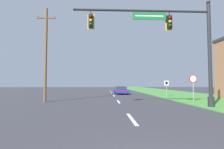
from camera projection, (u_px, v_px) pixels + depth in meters
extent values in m
cube|color=#428438|center=(167.00, 92.00, 32.85)|extent=(10.00, 110.00, 0.04)
cube|color=silver|center=(132.00, 119.00, 8.44)|extent=(0.16, 2.80, 0.01)
cube|color=silver|center=(118.00, 102.00, 16.42)|extent=(0.16, 2.80, 0.01)
cube|color=silver|center=(114.00, 96.00, 24.40)|extent=(0.16, 2.80, 0.01)
cube|color=silver|center=(111.00, 93.00, 32.39)|extent=(0.16, 2.80, 0.01)
cube|color=silver|center=(110.00, 91.00, 40.37)|extent=(0.16, 2.80, 0.01)
cylinder|color=#232326|center=(211.00, 102.00, 12.62)|extent=(0.44, 0.44, 0.70)
cylinder|color=#232326|center=(210.00, 55.00, 12.80)|extent=(0.26, 0.26, 7.59)
sphere|color=#232326|center=(208.00, 2.00, 13.00)|extent=(0.28, 0.28, 0.28)
cylinder|color=#232326|center=(143.00, 11.00, 12.74)|extent=(9.89, 0.16, 0.16)
sphere|color=#232326|center=(74.00, 9.00, 12.53)|extent=(0.21, 0.21, 0.21)
cube|color=#196B33|center=(149.00, 16.00, 12.74)|extent=(2.47, 0.06, 0.55)
cube|color=white|center=(149.00, 16.00, 12.71)|extent=(2.07, 0.01, 0.08)
cylinder|color=black|center=(91.00, 12.00, 12.57)|extent=(0.06, 0.06, 0.35)
cube|color=yellow|center=(91.00, 22.00, 12.67)|extent=(0.50, 0.03, 1.11)
cube|color=black|center=(91.00, 21.00, 12.54)|extent=(0.34, 0.24, 0.95)
sphere|color=#4C0F0C|center=(91.00, 16.00, 12.41)|extent=(0.22, 0.22, 0.22)
sphere|color=orange|center=(91.00, 20.00, 12.40)|extent=(0.22, 0.22, 0.22)
sphere|color=#0F3D19|center=(91.00, 24.00, 12.38)|extent=(0.22, 0.22, 0.22)
cylinder|color=black|center=(169.00, 14.00, 12.82)|extent=(0.06, 0.06, 0.35)
cube|color=yellow|center=(169.00, 23.00, 12.92)|extent=(0.50, 0.03, 1.11)
cube|color=black|center=(169.00, 22.00, 12.79)|extent=(0.34, 0.24, 0.95)
sphere|color=#4C0F0C|center=(170.00, 18.00, 12.66)|extent=(0.22, 0.22, 0.22)
sphere|color=orange|center=(170.00, 22.00, 12.65)|extent=(0.22, 0.22, 0.22)
sphere|color=#0F3D19|center=(170.00, 25.00, 12.63)|extent=(0.22, 0.22, 0.22)
cylinder|color=black|center=(124.00, 92.00, 29.74)|extent=(0.22, 0.64, 0.64)
cylinder|color=black|center=(115.00, 92.00, 29.56)|extent=(0.22, 0.64, 0.64)
cylinder|color=black|center=(128.00, 93.00, 26.84)|extent=(0.22, 0.64, 0.64)
cylinder|color=black|center=(117.00, 93.00, 26.66)|extent=(0.22, 0.64, 0.64)
cube|color=#1E2D9E|center=(121.00, 91.00, 28.21)|extent=(2.09, 4.43, 0.55)
cube|color=#283342|center=(121.00, 88.00, 28.34)|extent=(1.71, 1.91, 0.42)
cube|color=#1E2D9E|center=(121.00, 87.00, 28.35)|extent=(1.68, 1.87, 0.06)
cube|color=#B71414|center=(123.00, 91.00, 26.10)|extent=(1.67, 0.17, 0.14)
cylinder|color=gray|center=(193.00, 90.00, 16.50)|extent=(0.07, 0.07, 2.20)
cylinder|color=red|center=(193.00, 79.00, 16.55)|extent=(0.76, 0.04, 0.76)
cylinder|color=white|center=(193.00, 79.00, 16.53)|extent=(0.61, 0.01, 0.61)
cylinder|color=gray|center=(167.00, 89.00, 22.13)|extent=(0.06, 0.06, 2.00)
cube|color=white|center=(166.00, 83.00, 22.17)|extent=(0.55, 0.04, 0.60)
cube|color=black|center=(167.00, 83.00, 22.15)|extent=(0.31, 0.01, 0.34)
cylinder|color=brown|center=(46.00, 55.00, 16.26)|extent=(0.26, 0.26, 8.79)
cube|color=brown|center=(46.00, 18.00, 16.44)|extent=(1.80, 0.12, 0.12)
cylinder|color=#333338|center=(38.00, 17.00, 16.41)|extent=(0.08, 0.08, 0.12)
cylinder|color=#333338|center=(54.00, 17.00, 16.48)|extent=(0.08, 0.08, 0.12)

